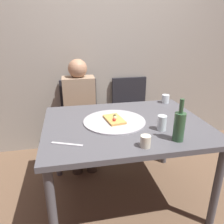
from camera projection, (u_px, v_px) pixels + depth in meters
ground_plane at (124, 195)px, 2.09m from camera, size 8.00×8.00×0.00m
back_wall at (103, 44)px, 2.65m from camera, size 6.00×0.10×2.60m
dining_table at (125, 131)px, 1.85m from camera, size 1.32×1.02×0.75m
pizza_tray at (114, 121)px, 1.83m from camera, size 0.52×0.52×0.01m
pizza_slice_last at (114, 119)px, 1.83m from camera, size 0.16×0.24×0.05m
wine_bottle at (179, 126)px, 1.50m from camera, size 0.08×0.08×0.30m
tumbler_near at (146, 141)px, 1.43m from camera, size 0.07×0.07×0.08m
tumbler_far at (162, 123)px, 1.67m from camera, size 0.07×0.07×0.12m
wine_glass at (165, 99)px, 2.28m from camera, size 0.08×0.08×0.09m
table_knife at (67, 144)px, 1.48m from camera, size 0.21×0.10×0.01m
chair_left at (80, 113)px, 2.68m from camera, size 0.44×0.44×0.90m
chair_right at (131, 110)px, 2.80m from camera, size 0.44×0.44×0.90m
guest_in_sweater at (80, 107)px, 2.49m from camera, size 0.36×0.56×1.17m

